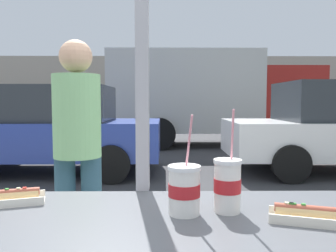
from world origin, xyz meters
name	(u,v)px	position (x,y,z in m)	size (l,w,h in m)	color
ground_plane	(162,150)	(0.00, 8.00, 0.00)	(60.00, 60.00, 0.00)	#38383A
sidewalk_strip	(155,250)	(0.00, 1.60, 0.06)	(16.00, 2.80, 0.13)	#B2ADA3
building_facade_far	(163,90)	(0.00, 20.83, 2.10)	(28.00, 1.20, 4.19)	#A89E8E
soda_cup_left	(184,189)	(0.15, -0.23, 1.08)	(0.10, 0.10, 0.31)	white
soda_cup_right	(227,185)	(0.28, -0.21, 1.09)	(0.09, 0.09, 0.32)	white
hotdog_tray_near	(4,198)	(-0.45, -0.12, 1.02)	(0.28, 0.17, 0.05)	silver
hotdog_tray_far	(314,215)	(0.51, -0.31, 1.03)	(0.26, 0.16, 0.05)	beige
parked_car_blue	(52,129)	(-2.05, 5.16, 0.83)	(4.10, 2.01, 1.64)	#283D93
box_truck	(208,95)	(1.43, 9.18, 1.54)	(6.19, 2.44, 2.81)	beige
pedestrian	(77,143)	(-0.51, 1.05, 1.06)	(0.32, 0.32, 1.63)	#294B5E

